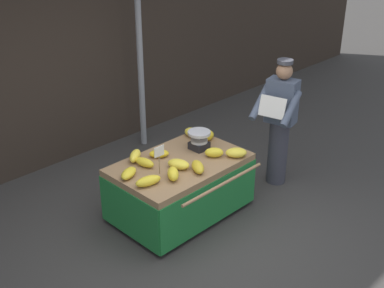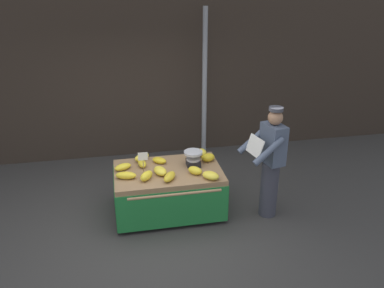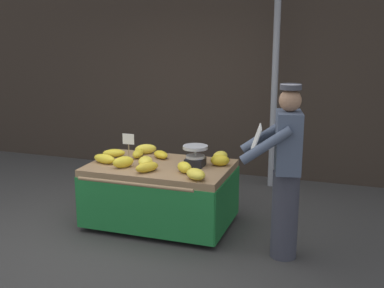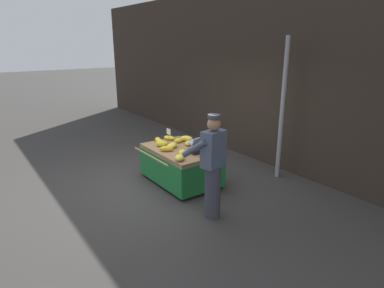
% 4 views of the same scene
% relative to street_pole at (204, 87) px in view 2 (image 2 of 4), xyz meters
% --- Properties ---
extents(ground_plane, '(60.00, 60.00, 0.00)m').
position_rel_street_pole_xyz_m(ground_plane, '(-1.26, -2.40, -1.44)').
color(ground_plane, '#383533').
extents(back_wall, '(16.00, 0.24, 4.01)m').
position_rel_street_pole_xyz_m(back_wall, '(-1.26, 0.52, 0.57)').
color(back_wall, '#332821').
rests_on(back_wall, ground).
extents(street_pole, '(0.09, 0.09, 2.88)m').
position_rel_street_pole_xyz_m(street_pole, '(0.00, 0.00, 0.00)').
color(street_pole, gray).
rests_on(street_pole, ground).
extents(banana_cart, '(1.60, 1.22, 0.72)m').
position_rel_street_pole_xyz_m(banana_cart, '(-0.97, -1.83, -0.92)').
color(banana_cart, '#93704C').
rests_on(banana_cart, ground).
extents(weighing_scale, '(0.28, 0.28, 0.23)m').
position_rel_street_pole_xyz_m(weighing_scale, '(-0.57, -1.76, -0.60)').
color(weighing_scale, black).
rests_on(weighing_scale, banana_cart).
extents(price_sign, '(0.14, 0.01, 0.34)m').
position_rel_street_pole_xyz_m(price_sign, '(-1.33, -1.88, -0.47)').
color(price_sign, '#997A51').
rests_on(price_sign, banana_cart).
extents(banana_bunch_0, '(0.32, 0.19, 0.11)m').
position_rel_street_pole_xyz_m(banana_bunch_0, '(-1.58, -1.98, -0.67)').
color(banana_bunch_0, yellow).
rests_on(banana_bunch_0, banana_cart).
extents(banana_bunch_1, '(0.15, 0.27, 0.10)m').
position_rel_street_pole_xyz_m(banana_bunch_1, '(-1.33, -1.63, -0.67)').
color(banana_bunch_1, yellow).
rests_on(banana_bunch_1, banana_cart).
extents(banana_bunch_2, '(0.30, 0.30, 0.11)m').
position_rel_street_pole_xyz_m(banana_bunch_2, '(-0.41, -2.22, -0.67)').
color(banana_bunch_2, yellow).
rests_on(banana_bunch_2, banana_cart).
extents(banana_bunch_3, '(0.27, 0.25, 0.09)m').
position_rel_street_pole_xyz_m(banana_bunch_3, '(-1.06, -1.57, -0.68)').
color(banana_bunch_3, gold).
rests_on(banana_bunch_3, banana_cart).
extents(banana_bunch_4, '(0.25, 0.27, 0.13)m').
position_rel_street_pole_xyz_m(banana_bunch_4, '(-1.30, -2.07, -0.66)').
color(banana_bunch_4, yellow).
rests_on(banana_bunch_4, banana_cart).
extents(banana_bunch_5, '(0.29, 0.23, 0.09)m').
position_rel_street_pole_xyz_m(banana_bunch_5, '(-1.62, -1.69, -0.68)').
color(banana_bunch_5, yellow).
rests_on(banana_bunch_5, banana_cart).
extents(banana_bunch_6, '(0.24, 0.20, 0.13)m').
position_rel_street_pole_xyz_m(banana_bunch_6, '(-0.31, -1.65, -0.66)').
color(banana_bunch_6, gold).
rests_on(banana_bunch_6, banana_cart).
extents(banana_bunch_7, '(0.25, 0.25, 0.12)m').
position_rel_street_pole_xyz_m(banana_bunch_7, '(-0.60, -2.03, -0.66)').
color(banana_bunch_7, yellow).
rests_on(banana_bunch_7, banana_cart).
extents(banana_bunch_8, '(0.28, 0.24, 0.12)m').
position_rel_street_pole_xyz_m(banana_bunch_8, '(-1.32, -1.44, -0.66)').
color(banana_bunch_8, yellow).
rests_on(banana_bunch_8, banana_cart).
extents(banana_bunch_9, '(0.18, 0.24, 0.11)m').
position_rel_street_pole_xyz_m(banana_bunch_9, '(-0.37, -1.44, -0.67)').
color(banana_bunch_9, yellow).
rests_on(banana_bunch_9, banana_cart).
extents(banana_bunch_10, '(0.26, 0.30, 0.11)m').
position_rel_street_pole_xyz_m(banana_bunch_10, '(-0.99, -2.14, -0.67)').
color(banana_bunch_10, gold).
rests_on(banana_bunch_10, banana_cart).
extents(banana_bunch_11, '(0.24, 0.30, 0.11)m').
position_rel_street_pole_xyz_m(banana_bunch_11, '(-1.09, -1.94, -0.67)').
color(banana_bunch_11, yellow).
rests_on(banana_bunch_11, banana_cart).
extents(vendor_person, '(0.65, 0.60, 1.71)m').
position_rel_street_pole_xyz_m(vendor_person, '(0.48, -2.20, -0.56)').
color(vendor_person, '#383842').
rests_on(vendor_person, ground).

